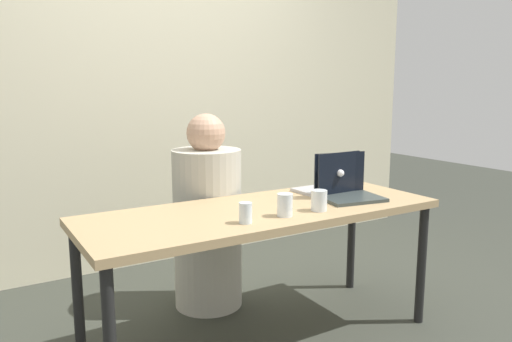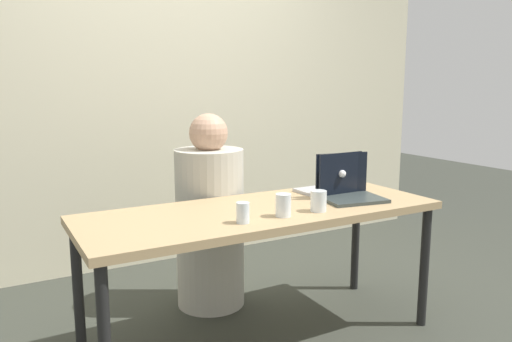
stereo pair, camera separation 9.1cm
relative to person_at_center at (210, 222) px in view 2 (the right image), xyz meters
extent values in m
plane|color=#353830|center=(0.05, -0.54, -0.52)|extent=(12.00, 12.00, 0.00)
cube|color=beige|center=(0.05, 0.93, 0.76)|extent=(4.75, 0.10, 2.55)
cube|color=tan|center=(0.05, -0.54, 0.18)|extent=(1.83, 0.68, 0.04)
cylinder|color=black|center=(0.92, -0.83, -0.18)|extent=(0.05, 0.05, 0.67)
cylinder|color=black|center=(-0.81, -0.25, -0.18)|extent=(0.05, 0.05, 0.67)
cylinder|color=black|center=(0.92, -0.25, -0.18)|extent=(0.05, 0.05, 0.67)
cylinder|color=#B9B6A6|center=(0.00, 0.00, -0.04)|extent=(0.50, 0.50, 0.95)
sphere|color=tan|center=(0.00, 0.00, 0.53)|extent=(0.23, 0.23, 0.23)
cube|color=#333C3A|center=(0.56, -0.63, 0.21)|extent=(0.35, 0.29, 0.02)
cube|color=black|center=(0.58, -0.51, 0.33)|extent=(0.31, 0.06, 0.22)
sphere|color=white|center=(0.58, -0.49, 0.33)|extent=(0.04, 0.04, 0.04)
cube|color=#B2B2B5|center=(0.55, -0.40, 0.21)|extent=(0.30, 0.26, 0.02)
cube|color=black|center=(0.56, -0.53, 0.33)|extent=(0.29, 0.02, 0.23)
sphere|color=white|center=(0.56, -0.54, 0.33)|extent=(0.04, 0.04, 0.04)
cylinder|color=white|center=(0.26, -0.73, 0.25)|extent=(0.08, 0.08, 0.10)
cylinder|color=silver|center=(0.26, -0.73, 0.22)|extent=(0.07, 0.07, 0.06)
cylinder|color=white|center=(0.06, -0.73, 0.25)|extent=(0.07, 0.07, 0.11)
cylinder|color=silver|center=(0.06, -0.73, 0.23)|extent=(0.07, 0.07, 0.06)
cylinder|color=silver|center=(-0.16, -0.73, 0.24)|extent=(0.06, 0.06, 0.09)
cylinder|color=silver|center=(-0.16, -0.73, 0.22)|extent=(0.05, 0.05, 0.05)
camera|label=1|loc=(-1.24, -2.61, 0.81)|focal=35.00mm
camera|label=2|loc=(-1.16, -2.66, 0.81)|focal=35.00mm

